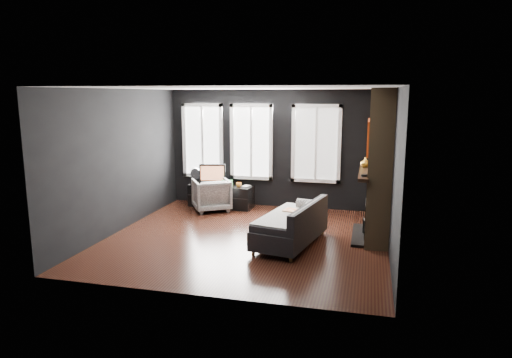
% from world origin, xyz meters
% --- Properties ---
extents(floor, '(5.00, 5.00, 0.00)m').
position_xyz_m(floor, '(0.00, 0.00, 0.00)').
color(floor, black).
rests_on(floor, ground).
extents(ceiling, '(5.00, 5.00, 0.00)m').
position_xyz_m(ceiling, '(0.00, 0.00, 2.70)').
color(ceiling, white).
rests_on(ceiling, ground).
extents(wall_back, '(5.00, 0.02, 2.70)m').
position_xyz_m(wall_back, '(0.00, 2.50, 1.35)').
color(wall_back, black).
rests_on(wall_back, ground).
extents(wall_left, '(0.02, 5.00, 2.70)m').
position_xyz_m(wall_left, '(-2.50, 0.00, 1.35)').
color(wall_left, black).
rests_on(wall_left, ground).
extents(wall_right, '(0.02, 5.00, 2.70)m').
position_xyz_m(wall_right, '(2.50, 0.00, 1.35)').
color(wall_right, black).
rests_on(wall_right, ground).
extents(windows, '(4.00, 0.16, 1.76)m').
position_xyz_m(windows, '(-0.45, 2.46, 2.38)').
color(windows, white).
rests_on(windows, wall_back).
extents(fireplace, '(0.70, 1.62, 2.70)m').
position_xyz_m(fireplace, '(2.30, 0.60, 1.35)').
color(fireplace, '#93724C').
rests_on(fireplace, floor).
extents(sofa, '(1.24, 1.92, 0.77)m').
position_xyz_m(sofa, '(0.83, -0.15, 0.38)').
color(sofa, black).
rests_on(sofa, floor).
extents(stripe_pillow, '(0.15, 0.29, 0.28)m').
position_xyz_m(stripe_pillow, '(1.11, 0.21, 0.55)').
color(stripe_pillow, gray).
rests_on(stripe_pillow, sofa).
extents(armchair, '(1.04, 1.02, 0.80)m').
position_xyz_m(armchair, '(-1.30, 1.75, 0.40)').
color(armchair, white).
rests_on(armchair, floor).
extents(media_console, '(1.54, 0.60, 0.52)m').
position_xyz_m(media_console, '(-1.19, 2.10, 0.26)').
color(media_console, black).
rests_on(media_console, floor).
extents(monitor, '(0.63, 0.27, 0.55)m').
position_xyz_m(monitor, '(-1.40, 2.12, 0.79)').
color(monitor, black).
rests_on(monitor, media_console).
extents(desk_fan, '(0.31, 0.31, 0.38)m').
position_xyz_m(desk_fan, '(-1.83, 2.16, 0.71)').
color(desk_fan, gray).
rests_on(desk_fan, media_console).
extents(mug, '(0.13, 0.10, 0.13)m').
position_xyz_m(mug, '(-0.74, 2.03, 0.58)').
color(mug, orange).
rests_on(mug, media_console).
extents(book, '(0.14, 0.06, 0.20)m').
position_xyz_m(book, '(-0.65, 2.14, 0.62)').
color(book, '#BFB697').
rests_on(book, media_console).
extents(storage_box, '(0.27, 0.20, 0.13)m').
position_xyz_m(storage_box, '(-1.02, 2.04, 0.58)').
color(storage_box, '#2E7837').
rests_on(storage_box, media_console).
extents(mantel_vase, '(0.20, 0.21, 0.18)m').
position_xyz_m(mantel_vase, '(2.05, 1.05, 1.32)').
color(mantel_vase, gold).
rests_on(mantel_vase, fireplace).
extents(mantel_clock, '(0.13, 0.13, 0.04)m').
position_xyz_m(mantel_clock, '(2.05, 0.05, 1.25)').
color(mantel_clock, black).
rests_on(mantel_clock, fireplace).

